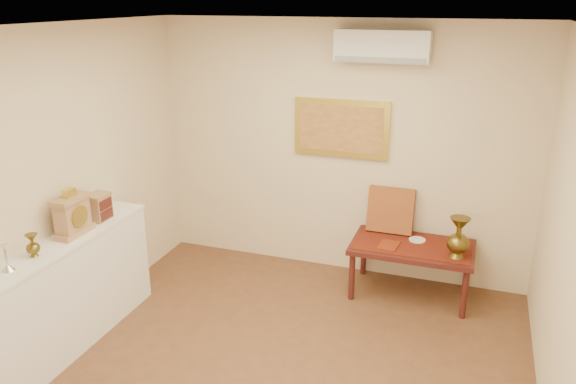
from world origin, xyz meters
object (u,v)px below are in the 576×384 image
at_px(display_ledge, 64,296).
at_px(wooden_chest, 99,207).
at_px(brass_urn_tall, 459,233).
at_px(low_table, 412,251).
at_px(mantel_clock, 72,215).

relative_size(display_ledge, wooden_chest, 8.28).
height_order(brass_urn_tall, low_table, brass_urn_tall).
xyz_separation_m(brass_urn_tall, wooden_chest, (-3.08, -1.18, 0.30)).
relative_size(display_ledge, low_table, 1.68).
bearing_deg(wooden_chest, mantel_clock, -89.58).
bearing_deg(low_table, brass_urn_tall, -19.04).
xyz_separation_m(wooden_chest, low_table, (2.66, 1.33, -0.62)).
bearing_deg(brass_urn_tall, display_ledge, -150.84).
height_order(display_ledge, wooden_chest, wooden_chest).
distance_m(brass_urn_tall, wooden_chest, 3.32).
height_order(wooden_chest, low_table, wooden_chest).
bearing_deg(mantel_clock, wooden_chest, 90.42).
relative_size(mantel_clock, wooden_chest, 1.68).
relative_size(display_ledge, mantel_clock, 4.93).
distance_m(mantel_clock, low_table, 3.21).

